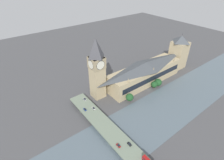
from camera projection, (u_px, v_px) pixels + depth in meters
ground_plane at (149, 90)px, 209.18m from camera, size 600.00×600.00×0.00m
river_water at (172, 104)px, 187.49m from camera, size 53.06×360.00×0.30m
parliament_hall at (145, 72)px, 216.28m from camera, size 26.15×104.29×27.76m
clock_tower at (97, 68)px, 179.88m from camera, size 14.53×14.53×68.12m
victoria_tower at (179, 52)px, 244.84m from camera, size 19.77×19.77×50.77m
road_bridge at (116, 137)px, 145.77m from camera, size 138.12×16.13×4.97m
car_northbound_lead at (129, 144)px, 138.43m from camera, size 3.97×1.81×1.32m
car_northbound_mid at (85, 99)px, 185.27m from camera, size 4.65×1.88×1.38m
car_northbound_tail at (85, 109)px, 172.06m from camera, size 4.27×1.76×1.30m
car_southbound_lead at (93, 108)px, 173.32m from camera, size 4.80×1.77×1.33m
car_southbound_mid at (118, 146)px, 137.23m from camera, size 4.17×1.79×1.43m
tree_embankment_near at (158, 82)px, 211.50m from camera, size 9.09×9.09×10.65m
tree_embankment_mid at (154, 84)px, 208.70m from camera, size 7.52×7.52×9.35m
tree_embankment_far at (130, 97)px, 187.56m from camera, size 8.40×8.40×10.20m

